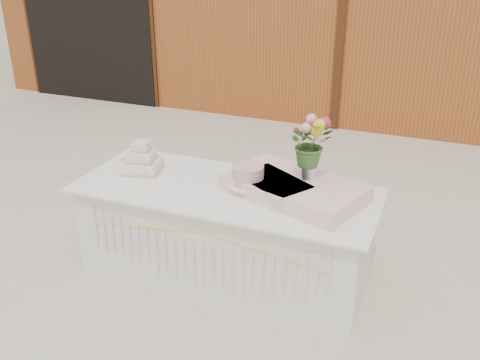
% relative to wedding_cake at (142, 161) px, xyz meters
% --- Properties ---
extents(ground, '(80.00, 80.00, 0.00)m').
position_rel_wedding_cake_xyz_m(ground, '(0.79, -0.06, -0.86)').
color(ground, beige).
rests_on(ground, ground).
extents(cake_table, '(2.40, 1.00, 0.77)m').
position_rel_wedding_cake_xyz_m(cake_table, '(0.79, -0.07, -0.47)').
color(cake_table, silver).
rests_on(cake_table, ground).
extents(wedding_cake, '(0.35, 0.35, 0.26)m').
position_rel_wedding_cake_xyz_m(wedding_cake, '(0.00, 0.00, 0.00)').
color(wedding_cake, silver).
rests_on(wedding_cake, cake_table).
extents(pink_cake_stand, '(0.31, 0.31, 0.22)m').
position_rel_wedding_cake_xyz_m(pink_cake_stand, '(0.98, -0.06, 0.04)').
color(pink_cake_stand, white).
rests_on(pink_cake_stand, cake_table).
extents(satin_runner, '(1.17, 0.89, 0.13)m').
position_rel_wedding_cake_xyz_m(satin_runner, '(1.32, 0.02, -0.02)').
color(satin_runner, beige).
rests_on(satin_runner, cake_table).
extents(flower_vase, '(0.11, 0.11, 0.16)m').
position_rel_wedding_cake_xyz_m(flower_vase, '(1.41, 0.09, 0.12)').
color(flower_vase, silver).
rests_on(flower_vase, satin_runner).
extents(bouquet, '(0.42, 0.41, 0.36)m').
position_rel_wedding_cake_xyz_m(bouquet, '(1.41, 0.09, 0.38)').
color(bouquet, '#375D25').
rests_on(bouquet, flower_vase).
extents(loose_flowers, '(0.25, 0.37, 0.02)m').
position_rel_wedding_cake_xyz_m(loose_flowers, '(-0.26, 0.05, -0.08)').
color(loose_flowers, pink).
rests_on(loose_flowers, cake_table).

